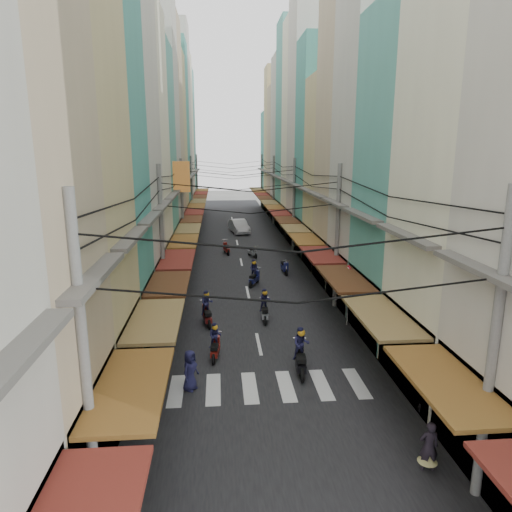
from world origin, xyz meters
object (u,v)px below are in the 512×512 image
market_umbrella (423,304)px  white_car (239,233)px  bicycle (384,318)px  traffic_sign (348,281)px

market_umbrella → white_car: bearing=102.4°
white_car → market_umbrella: 31.55m
bicycle → market_umbrella: 4.81m
market_umbrella → traffic_sign: bearing=125.2°
white_car → market_umbrella: market_umbrella is taller
market_umbrella → traffic_sign: 4.19m
bicycle → market_umbrella: bearing=158.9°
white_car → market_umbrella: bearing=-88.4°
white_car → bicycle: (6.66, -26.49, 0.00)m
bicycle → market_umbrella: (0.10, -4.24, 2.25)m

